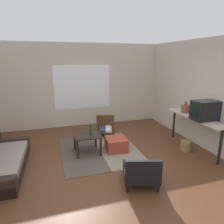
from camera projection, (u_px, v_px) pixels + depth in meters
name	position (u px, v px, depth m)	size (l,w,h in m)	color
ground_plane	(108.00, 168.00, 4.25)	(7.80, 7.80, 0.00)	#56331E
far_wall_with_window	(82.00, 85.00, 6.73)	(5.60, 0.13, 2.70)	beige
side_wall_right	(209.00, 95.00, 4.95)	(0.12, 6.60, 2.70)	beige
area_rug	(100.00, 150.00, 5.05)	(1.85, 2.06, 0.01)	#4C4238
couch	(0.00, 162.00, 4.08)	(0.83, 2.00, 0.67)	black
coffee_table	(87.00, 138.00, 4.86)	(0.62, 0.60, 0.46)	black
armchair_by_window	(105.00, 127.00, 6.10)	(0.65, 0.67, 0.54)	#472D19
armchair_striped_foreground	(141.00, 173.00, 3.61)	(0.77, 0.79, 0.59)	black
ottoman_orange	(116.00, 144.00, 5.03)	(0.50, 0.50, 0.32)	#993D28
console_shelf	(195.00, 120.00, 4.99)	(0.39, 1.82, 0.84)	beige
crt_television	(205.00, 110.00, 4.64)	(0.55, 0.38, 0.45)	black
clay_vase	(185.00, 109.00, 5.31)	(0.22, 0.22, 0.28)	brown
glass_bottle	(91.00, 130.00, 4.78)	(0.06, 0.06, 0.28)	#194723
wicker_basket	(185.00, 146.00, 5.01)	(0.25, 0.25, 0.25)	olive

